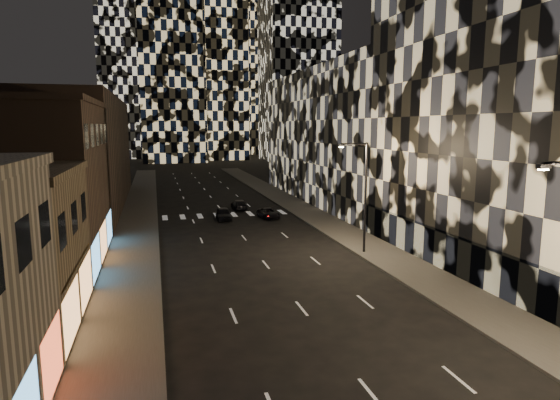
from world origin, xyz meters
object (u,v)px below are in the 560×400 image
car_dark_oncoming (239,204)px  car_dark_rightlane (269,213)px  streetlight_far (363,190)px  car_dark_midlane (224,214)px

car_dark_oncoming → car_dark_rightlane: 6.95m
car_dark_oncoming → streetlight_far: bearing=105.7°
car_dark_midlane → car_dark_oncoming: 6.83m
car_dark_midlane → car_dark_oncoming: car_dark_midlane is taller
streetlight_far → car_dark_oncoming: 24.57m
car_dark_rightlane → car_dark_midlane: bearing=170.7°
car_dark_midlane → car_dark_oncoming: (2.88, 6.19, -0.08)m
car_dark_midlane → car_dark_rightlane: (5.14, -0.39, -0.12)m
streetlight_far → car_dark_rightlane: (-3.82, 16.75, -4.79)m
streetlight_far → car_dark_rightlane: size_ratio=2.23×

